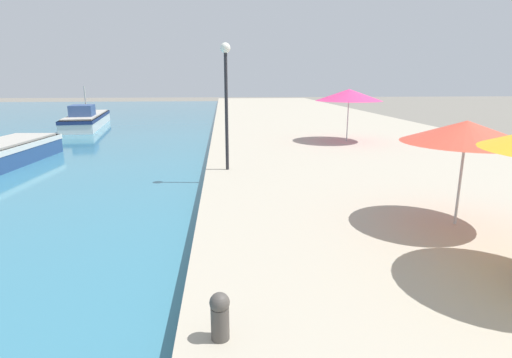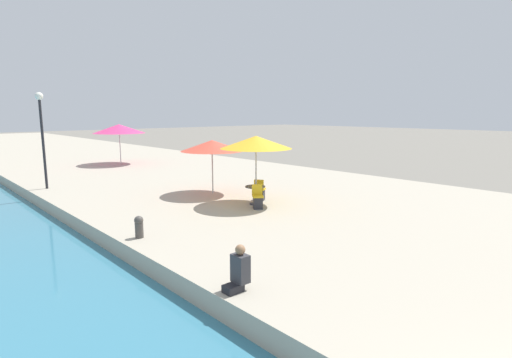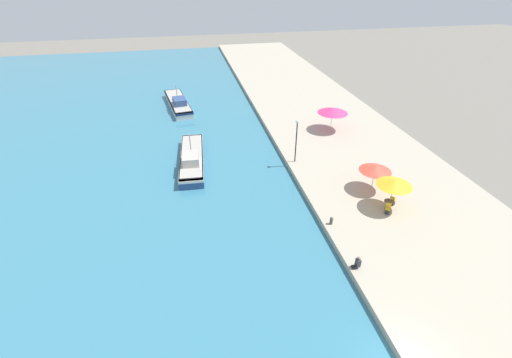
# 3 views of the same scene
# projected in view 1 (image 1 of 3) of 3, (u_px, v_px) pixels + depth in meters

# --- Properties ---
(quay_promenade) EXTENTS (16.00, 90.00, 0.56)m
(quay_promenade) POSITION_uv_depth(u_px,v_px,m) (318.00, 127.00, 30.75)
(quay_promenade) COLOR #B2A893
(quay_promenade) RESTS_ON ground_plane
(fishing_boat_mid) EXTENTS (4.04, 11.14, 3.30)m
(fishing_boat_mid) POSITION_uv_depth(u_px,v_px,m) (87.00, 119.00, 33.30)
(fishing_boat_mid) COLOR silver
(fishing_boat_mid) RESTS_ON water_basin
(cafe_umbrella_white) EXTENTS (2.80, 2.80, 2.41)m
(cafe_umbrella_white) POSITION_uv_depth(u_px,v_px,m) (466.00, 132.00, 8.83)
(cafe_umbrella_white) COLOR #B7B7B7
(cafe_umbrella_white) RESTS_ON quay_promenade
(cafe_umbrella_striped) EXTENTS (3.58, 3.58, 2.81)m
(cafe_umbrella_striped) POSITION_uv_depth(u_px,v_px,m) (349.00, 95.00, 21.45)
(cafe_umbrella_striped) COLOR #B7B7B7
(cafe_umbrella_striped) RESTS_ON quay_promenade
(mooring_bollard) EXTENTS (0.26, 0.26, 0.65)m
(mooring_bollard) POSITION_uv_depth(u_px,v_px,m) (220.00, 315.00, 5.13)
(mooring_bollard) COLOR #4C4742
(mooring_bollard) RESTS_ON quay_promenade
(lamppost) EXTENTS (0.36, 0.36, 4.56)m
(lamppost) POSITION_uv_depth(u_px,v_px,m) (226.00, 85.00, 14.31)
(lamppost) COLOR #232328
(lamppost) RESTS_ON quay_promenade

